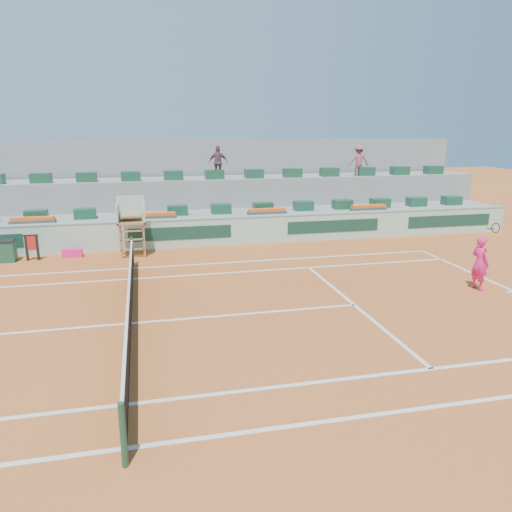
% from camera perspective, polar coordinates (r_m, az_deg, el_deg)
% --- Properties ---
extents(ground, '(90.00, 90.00, 0.00)m').
position_cam_1_polar(ground, '(13.85, -14.10, -7.49)').
color(ground, '#AA5121').
rests_on(ground, ground).
extents(seating_tier_lower, '(36.00, 4.00, 1.20)m').
position_cam_1_polar(seating_tier_lower, '(23.99, -13.83, 3.35)').
color(seating_tier_lower, gray).
rests_on(seating_tier_lower, ground).
extents(seating_tier_upper, '(36.00, 2.40, 2.60)m').
position_cam_1_polar(seating_tier_upper, '(25.45, -13.89, 5.57)').
color(seating_tier_upper, gray).
rests_on(seating_tier_upper, ground).
extents(stadium_back_wall, '(36.00, 0.40, 4.40)m').
position_cam_1_polar(stadium_back_wall, '(26.93, -13.97, 7.97)').
color(stadium_back_wall, gray).
rests_on(stadium_back_wall, ground).
extents(player_bag, '(0.77, 0.34, 0.34)m').
position_cam_1_polar(player_bag, '(21.39, -20.25, 0.34)').
color(player_bag, '#FF2186').
rests_on(player_bag, ground).
extents(spectator_mid, '(0.99, 0.56, 1.59)m').
position_cam_1_polar(spectator_mid, '(25.02, -4.33, 10.63)').
color(spectator_mid, '#704B54').
rests_on(spectator_mid, seating_tier_upper).
extents(spectator_right, '(1.10, 0.71, 1.60)m').
position_cam_1_polar(spectator_right, '(26.84, 11.65, 10.66)').
color(spectator_right, '#954A5A').
rests_on(spectator_right, seating_tier_upper).
extents(court_lines, '(23.89, 11.09, 0.01)m').
position_cam_1_polar(court_lines, '(13.84, -14.10, -7.47)').
color(court_lines, silver).
rests_on(court_lines, ground).
extents(tennis_net, '(0.10, 11.97, 1.10)m').
position_cam_1_polar(tennis_net, '(13.66, -14.23, -5.44)').
color(tennis_net, black).
rests_on(tennis_net, ground).
extents(advertising_hoarding, '(36.00, 0.34, 1.26)m').
position_cam_1_polar(advertising_hoarding, '(21.83, -13.83, 2.35)').
color(advertising_hoarding, '#A2CCB7').
rests_on(advertising_hoarding, ground).
extents(umpire_chair, '(1.10, 0.90, 2.40)m').
position_cam_1_polar(umpire_chair, '(20.67, -14.07, 4.24)').
color(umpire_chair, '#955F38').
rests_on(umpire_chair, ground).
extents(seat_row_lower, '(32.90, 0.60, 0.44)m').
position_cam_1_polar(seat_row_lower, '(22.97, -13.97, 4.93)').
color(seat_row_lower, '#18492F').
rests_on(seat_row_lower, seating_tier_lower).
extents(seat_row_upper, '(32.90, 0.60, 0.44)m').
position_cam_1_polar(seat_row_upper, '(24.67, -14.12, 8.84)').
color(seat_row_upper, '#18492F').
rests_on(seat_row_upper, seating_tier_upper).
extents(flower_planters, '(26.80, 0.36, 0.28)m').
position_cam_1_polar(flower_planters, '(22.28, -17.85, 4.14)').
color(flower_planters, '#474747').
rests_on(flower_planters, seating_tier_lower).
extents(drink_cooler_a, '(0.71, 0.62, 0.84)m').
position_cam_1_polar(drink_cooler_a, '(21.64, -26.68, 0.52)').
color(drink_cooler_a, '#184931').
rests_on(drink_cooler_a, ground).
extents(towel_rack, '(0.53, 0.09, 1.03)m').
position_cam_1_polar(towel_rack, '(21.34, -24.25, 1.12)').
color(towel_rack, black).
rests_on(towel_rack, ground).
extents(tennis_player, '(0.52, 0.91, 2.28)m').
position_cam_1_polar(tennis_player, '(17.45, 24.23, -0.72)').
color(tennis_player, '#FF2186').
rests_on(tennis_player, ground).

